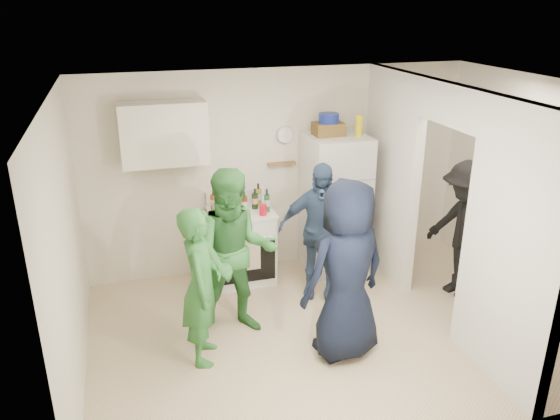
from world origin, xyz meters
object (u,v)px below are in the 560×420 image
Objects in this scene: fridge at (335,204)px; person_navy at (347,271)px; blue_bowl at (329,118)px; person_denim at (319,231)px; wicker_basket at (328,129)px; person_green_center at (235,254)px; person_green_left at (201,286)px; person_nook at (465,230)px; stove at (242,245)px; yellow_cup_stack_top at (359,126)px.

fridge is 0.98× the size of person_navy.
blue_bowl reaches higher than person_denim.
wicker_basket is at bearing 153.43° from fridge.
person_green_center reaches higher than person_denim.
person_green_left is at bearing -143.31° from fridge.
person_nook is at bearing 4.81° from person_denim.
blue_bowl is 0.16× the size of person_green_left.
yellow_cup_stack_top reaches higher than stove.
person_green_center reaches higher than person_green_left.
person_green_left is at bearing -148.20° from yellow_cup_stack_top.
person_green_center is at bearing -141.43° from wicker_basket.
stove is 1.63m from person_green_left.
blue_bowl is 0.96× the size of yellow_cup_stack_top.
yellow_cup_stack_top reaches higher than person_nook.
person_navy is (0.91, -0.66, 0.01)m from person_green_center.
person_green_center is at bearing -150.75° from yellow_cup_stack_top.
fridge is 1.07× the size of person_nook.
person_navy is (-0.48, -1.76, -1.05)m from blue_bowl.
person_navy is at bearing -79.47° from person_nook.
stove is 2.59m from person_nook.
stove is 1.04m from person_denim.
person_green_center is 0.99× the size of person_navy.
person_navy reaches higher than person_green_left.
person_navy is at bearing -29.51° from person_green_center.
person_green_center is (-1.39, -1.11, -1.06)m from blue_bowl.
wicker_basket is at bearing -141.90° from person_nook.
blue_bowl is 2.11m from person_navy.
blue_bowl is at bearing 0.00° from wicker_basket.
yellow_cup_stack_top is 0.16× the size of person_denim.
person_denim is (-0.32, -0.62, -1.14)m from blue_bowl.
stove is 0.56× the size of person_denim.
person_green_center is (-1.71, -0.96, -0.98)m from yellow_cup_stack_top.
person_nook is (2.33, -1.08, 0.36)m from stove.
stove is 1.99m from yellow_cup_stack_top.
stove is 1.74m from wicker_basket.
yellow_cup_stack_top is at bearing -5.28° from stove.
person_navy is 1.85m from person_nook.
person_navy is at bearing -105.15° from blue_bowl.
person_green_left is 1.70m from person_denim.
yellow_cup_stack_top is 0.14× the size of person_green_center.
person_green_center is at bearing -141.43° from blue_bowl.
yellow_cup_stack_top is 1.32m from person_denim.
fridge is at bearing -40.49° from person_green_left.
person_nook is at bearing 6.41° from person_green_center.
yellow_cup_stack_top reaches higher than person_green_center.
fridge is 1.56m from person_nook.
yellow_cup_stack_top is at bearing -25.11° from wicker_basket.
blue_bowl is 0.15× the size of person_nook.
person_denim is at bearing -143.54° from yellow_cup_stack_top.
person_denim reaches higher than stove.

